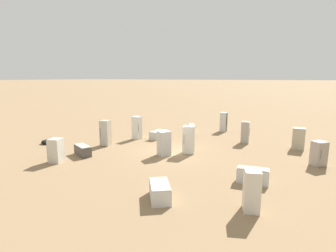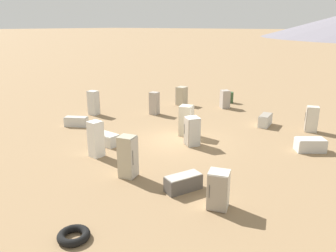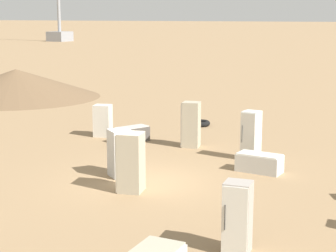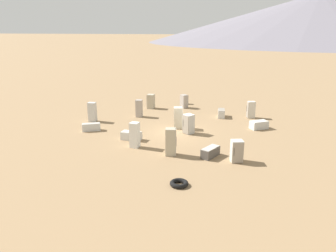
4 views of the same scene
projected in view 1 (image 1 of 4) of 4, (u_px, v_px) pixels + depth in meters
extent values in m
plane|color=#937551|center=(172.00, 152.00, 17.55)|extent=(1000.00, 1000.00, 0.00)
cube|color=#B2A88E|center=(298.00, 139.00, 18.20)|extent=(0.73, 0.82, 1.50)
cube|color=#BCB7AD|center=(298.00, 137.00, 18.53)|extent=(0.08, 0.76, 1.44)
cylinder|color=#2D2D2D|center=(303.00, 137.00, 18.43)|extent=(0.02, 0.02, 0.53)
cube|color=#B2A88E|center=(106.00, 133.00, 19.17)|extent=(0.80, 0.77, 1.86)
cube|color=#BCB7AD|center=(103.00, 134.00, 18.83)|extent=(0.18, 0.60, 1.79)
cylinder|color=#2D2D2D|center=(100.00, 133.00, 18.84)|extent=(0.02, 0.02, 0.65)
cube|color=silver|center=(160.00, 192.00, 10.73)|extent=(1.65, 1.50, 0.65)
cube|color=silver|center=(160.00, 184.00, 10.67)|extent=(1.59, 1.44, 0.04)
cube|color=silver|center=(223.00, 122.00, 24.19)|extent=(0.74, 0.63, 1.77)
cube|color=#56514C|center=(227.00, 122.00, 24.09)|extent=(0.65, 0.11, 1.70)
cylinder|color=#2D2D2D|center=(227.00, 122.00, 23.84)|extent=(0.02, 0.02, 0.62)
cube|color=silver|center=(158.00, 135.00, 21.47)|extent=(1.56, 0.79, 0.60)
cube|color=silver|center=(158.00, 131.00, 21.41)|extent=(1.50, 0.76, 0.04)
cube|color=beige|center=(252.00, 191.00, 9.71)|extent=(0.81, 0.76, 1.59)
cube|color=gray|center=(250.00, 187.00, 10.05)|extent=(0.22, 0.54, 1.53)
cylinder|color=#2D2D2D|center=(256.00, 185.00, 10.03)|extent=(0.02, 0.02, 0.56)
cube|color=beige|center=(56.00, 150.00, 15.42)|extent=(0.90, 0.85, 1.42)
cube|color=gray|center=(51.00, 150.00, 15.48)|extent=(0.68, 0.25, 1.36)
cylinder|color=#2D2D2D|center=(53.00, 148.00, 15.72)|extent=(0.02, 0.02, 0.50)
cube|color=white|center=(137.00, 128.00, 21.29)|extent=(0.64, 0.63, 1.83)
cube|color=silver|center=(140.00, 128.00, 21.13)|extent=(0.58, 0.08, 1.76)
cylinder|color=#2D2D2D|center=(138.00, 127.00, 20.92)|extent=(0.02, 0.02, 0.64)
cube|color=#B2A88E|center=(189.00, 140.00, 17.19)|extent=(0.87, 0.90, 1.82)
cube|color=silver|center=(188.00, 141.00, 16.83)|extent=(0.23, 0.70, 1.75)
cylinder|color=#2D2D2D|center=(184.00, 140.00, 16.85)|extent=(0.02, 0.02, 0.64)
cube|color=silver|center=(191.00, 128.00, 24.42)|extent=(1.56, 1.20, 0.59)
cube|color=#BCB7AD|center=(192.00, 125.00, 24.36)|extent=(1.50, 1.16, 0.04)
cube|color=#4C4742|center=(83.00, 151.00, 16.83)|extent=(1.16, 1.61, 0.62)
cube|color=#BCB7AD|center=(82.00, 146.00, 16.77)|extent=(1.11, 1.55, 0.04)
cube|color=#A89E93|center=(245.00, 132.00, 19.88)|extent=(0.68, 0.64, 1.65)
cube|color=silver|center=(249.00, 133.00, 19.78)|extent=(0.58, 0.13, 1.59)
cylinder|color=#2D2D2D|center=(249.00, 132.00, 19.56)|extent=(0.02, 0.02, 0.58)
cube|color=silver|center=(164.00, 143.00, 16.73)|extent=(0.98, 0.96, 1.58)
cube|color=gray|center=(162.00, 142.00, 17.04)|extent=(0.59, 0.44, 1.52)
cylinder|color=#2D2D2D|center=(165.00, 140.00, 17.16)|extent=(0.02, 0.02, 0.55)
cube|color=#A89E93|center=(319.00, 154.00, 14.79)|extent=(0.92, 0.91, 1.41)
cube|color=gray|center=(324.00, 155.00, 14.49)|extent=(0.52, 0.48, 1.36)
cylinder|color=#2D2D2D|center=(321.00, 154.00, 14.37)|extent=(0.02, 0.02, 0.49)
cube|color=silver|center=(253.00, 176.00, 12.38)|extent=(0.79, 1.52, 0.71)
cube|color=gray|center=(253.00, 168.00, 12.31)|extent=(0.76, 1.46, 0.04)
torus|color=black|center=(49.00, 142.00, 19.87)|extent=(1.02, 1.02, 0.25)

